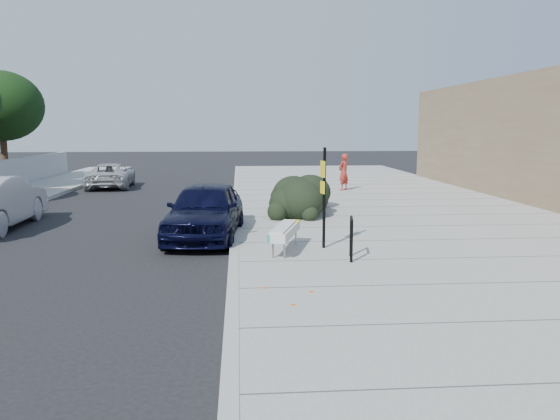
# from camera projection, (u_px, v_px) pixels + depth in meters

# --- Properties ---
(ground) EXTENTS (120.00, 120.00, 0.00)m
(ground) POSITION_uv_depth(u_px,v_px,m) (234.00, 269.00, 11.89)
(ground) COLOR black
(ground) RESTS_ON ground
(sidewalk_near) EXTENTS (11.20, 50.00, 0.15)m
(sidewalk_near) POSITION_uv_depth(u_px,v_px,m) (413.00, 223.00, 17.23)
(sidewalk_near) COLOR gray
(sidewalk_near) RESTS_ON ground
(curb_near) EXTENTS (0.22, 50.00, 0.17)m
(curb_near) POSITION_uv_depth(u_px,v_px,m) (235.00, 225.00, 16.81)
(curb_near) COLOR #9E9E99
(curb_near) RESTS_ON ground
(tree_far_f) EXTENTS (4.40, 4.40, 6.07)m
(tree_far_f) POSITION_uv_depth(u_px,v_px,m) (1.00, 106.00, 29.07)
(tree_far_f) COLOR #332114
(tree_far_f) RESTS_ON ground
(bench) EXTENTS (0.93, 2.00, 0.60)m
(bench) POSITION_uv_depth(u_px,v_px,m) (285.00, 231.00, 12.88)
(bench) COLOR gray
(bench) RESTS_ON sidewalk_near
(bike_rack) EXTENTS (0.17, 0.64, 0.94)m
(bike_rack) POSITION_uv_depth(u_px,v_px,m) (351.00, 234.00, 12.05)
(bike_rack) COLOR black
(bike_rack) RESTS_ON sidewalk_near
(sign_post) EXTENTS (0.12, 0.28, 2.43)m
(sign_post) POSITION_uv_depth(u_px,v_px,m) (324.00, 191.00, 13.07)
(sign_post) COLOR black
(sign_post) RESTS_ON sidewalk_near
(hedge) EXTENTS (2.81, 4.05, 1.38)m
(hedge) POSITION_uv_depth(u_px,v_px,m) (298.00, 192.00, 18.83)
(hedge) COLOR black
(hedge) RESTS_ON sidewalk_near
(sedan_navy) EXTENTS (2.30, 4.79, 1.58)m
(sedan_navy) POSITION_uv_depth(u_px,v_px,m) (205.00, 210.00, 15.02)
(sedan_navy) COLOR black
(sedan_navy) RESTS_ON ground
(suv_silver) EXTENTS (2.43, 4.66, 1.25)m
(suv_silver) POSITION_uv_depth(u_px,v_px,m) (111.00, 175.00, 27.92)
(suv_silver) COLOR #A9ADAF
(suv_silver) RESTS_ON ground
(pedestrian) EXTENTS (0.73, 0.72, 1.70)m
(pedestrian) POSITION_uv_depth(u_px,v_px,m) (344.00, 172.00, 25.39)
(pedestrian) COLOR maroon
(pedestrian) RESTS_ON sidewalk_near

